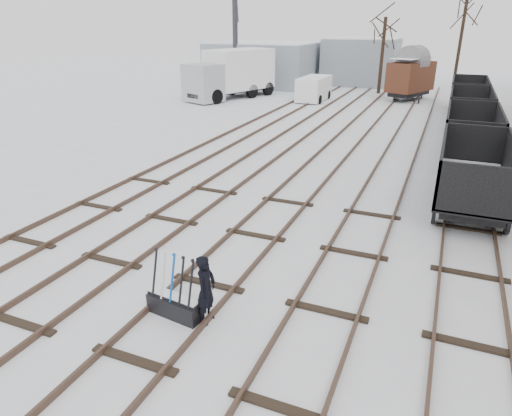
% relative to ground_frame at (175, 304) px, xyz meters
% --- Properties ---
extents(ground, '(120.00, 120.00, 0.00)m').
position_rel_ground_frame_xyz_m(ground, '(0.07, 1.41, -0.28)').
color(ground, white).
rests_on(ground, ground).
extents(tracks, '(13.90, 52.00, 0.16)m').
position_rel_ground_frame_xyz_m(tracks, '(0.07, 15.09, -0.21)').
color(tracks, black).
rests_on(tracks, ground).
extents(shed_left, '(10.00, 8.00, 4.10)m').
position_rel_ground_frame_xyz_m(shed_left, '(-12.93, 37.41, 1.76)').
color(shed_left, gray).
rests_on(shed_left, ground).
extents(shed_right, '(7.00, 6.00, 4.50)m').
position_rel_ground_frame_xyz_m(shed_right, '(-3.93, 41.41, 1.96)').
color(shed_right, gray).
rests_on(shed_right, ground).
extents(ground_frame, '(1.34, 0.59, 1.49)m').
position_rel_ground_frame_xyz_m(ground_frame, '(0.00, 0.00, 0.00)').
color(ground_frame, black).
rests_on(ground_frame, ground).
extents(worker, '(0.39, 0.58, 1.58)m').
position_rel_ground_frame_xyz_m(worker, '(0.75, 0.10, 0.51)').
color(worker, black).
rests_on(worker, ground).
extents(freight_wagon_a, '(2.31, 5.78, 2.36)m').
position_rel_ground_frame_xyz_m(freight_wagon_a, '(6.07, 9.40, 0.62)').
color(freight_wagon_a, black).
rests_on(freight_wagon_a, ground).
extents(freight_wagon_b, '(2.31, 5.78, 2.36)m').
position_rel_ground_frame_xyz_m(freight_wagon_b, '(6.07, 15.80, 0.62)').
color(freight_wagon_b, black).
rests_on(freight_wagon_b, ground).
extents(freight_wagon_c, '(2.31, 5.78, 2.36)m').
position_rel_ground_frame_xyz_m(freight_wagon_c, '(6.07, 22.20, 0.62)').
color(freight_wagon_c, black).
rests_on(freight_wagon_c, ground).
extents(freight_wagon_d, '(2.31, 5.78, 2.36)m').
position_rel_ground_frame_xyz_m(freight_wagon_d, '(6.07, 28.60, 0.62)').
color(freight_wagon_d, black).
rests_on(freight_wagon_d, ground).
extents(box_van_wagon, '(3.81, 4.90, 3.33)m').
position_rel_ground_frame_xyz_m(box_van_wagon, '(1.72, 32.92, 1.65)').
color(box_van_wagon, black).
rests_on(box_van_wagon, ground).
extents(lorry, '(4.68, 8.96, 3.89)m').
position_rel_ground_frame_xyz_m(lorry, '(-12.12, 28.18, 1.72)').
color(lorry, black).
rests_on(lorry, ground).
extents(panel_van, '(1.97, 4.31, 1.89)m').
position_rel_ground_frame_xyz_m(panel_van, '(-5.39, 29.58, 0.70)').
color(panel_van, white).
rests_on(panel_van, ground).
extents(crane, '(2.58, 5.90, 9.91)m').
position_rel_ground_frame_xyz_m(crane, '(-14.23, 33.78, 2.32)').
color(crane, '#2C2B30').
rests_on(crane, ground).
extents(tree_far_left, '(0.30, 0.30, 6.37)m').
position_rel_ground_frame_xyz_m(tree_far_left, '(-1.14, 35.81, 2.90)').
color(tree_far_left, black).
rests_on(tree_far_left, ground).
extents(tree_far_right, '(0.30, 0.30, 7.95)m').
position_rel_ground_frame_xyz_m(tree_far_right, '(5.01, 41.92, 3.69)').
color(tree_far_right, black).
rests_on(tree_far_right, ground).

